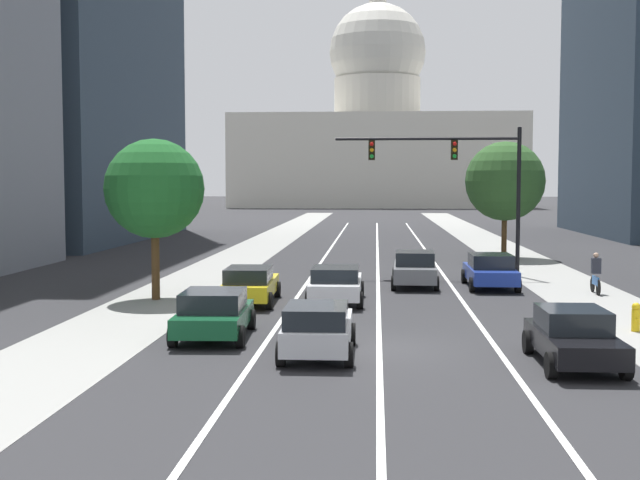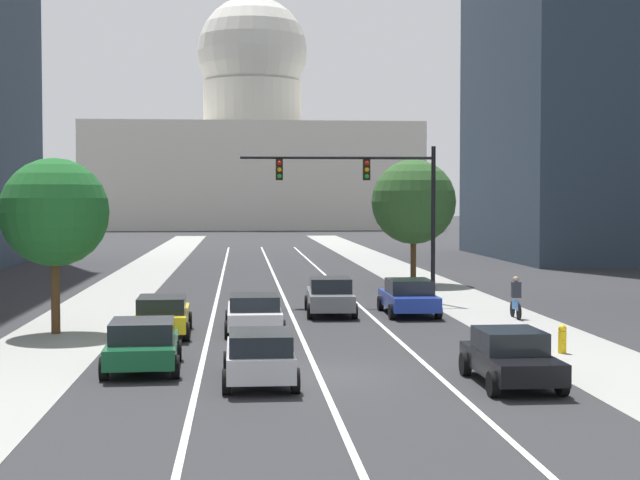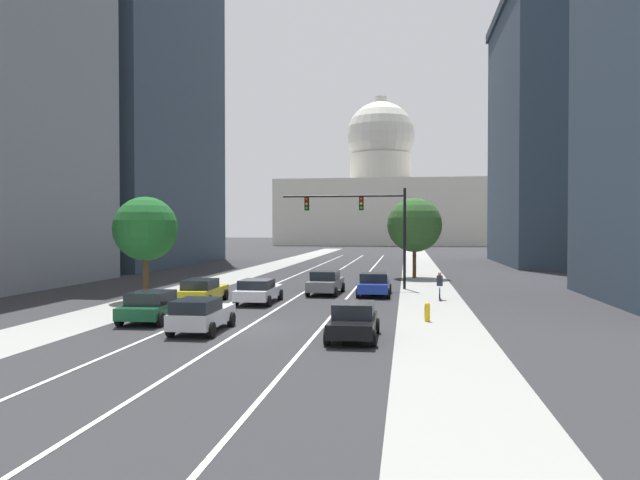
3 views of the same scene
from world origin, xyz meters
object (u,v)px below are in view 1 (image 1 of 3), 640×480
car_white (336,284)px  car_gray (415,268)px  car_black (573,336)px  cyclist (596,274)px  car_blue (490,270)px  car_silver (318,328)px  car_yellow (250,284)px  fire_hydrant (636,317)px  traffic_signal_mast (461,169)px  car_green (214,313)px  street_tree_near_left (154,189)px  street_tree_far_right (505,181)px  capitol_building (377,136)px

car_white → car_gray: 6.23m
car_black → cyclist: bearing=-17.2°
car_white → cyclist: size_ratio=2.76×
car_blue → car_silver: car_blue is taller
car_yellow → car_silver: size_ratio=1.15×
car_gray → fire_hydrant: bearing=-147.5°
traffic_signal_mast → cyclist: (4.95, -6.15, -4.39)m
car_blue → car_green: bearing=141.6°
car_silver → car_black: bearing=-95.2°
traffic_signal_mast → street_tree_near_left: (-12.77, -9.03, -0.89)m
car_black → fire_hydrant: (3.05, 4.90, -0.28)m
car_silver → street_tree_far_right: 30.53m
car_white → car_green: (-3.26, -7.43, 0.01)m
car_yellow → car_green: 6.97m
traffic_signal_mast → car_gray: bearing=-120.7°
capitol_building → fire_hydrant: bearing=-86.5°
street_tree_far_right → fire_hydrant: bearing=-89.3°
car_white → car_blue: (6.52, 4.90, 0.03)m
car_white → car_blue: car_blue is taller
car_silver → street_tree_far_right: street_tree_far_right is taller
car_gray → street_tree_near_left: bearing=117.8°
car_white → car_silver: bearing=179.8°
street_tree_near_left → car_silver: bearing=-55.0°
traffic_signal_mast → car_white: bearing=-121.1°
cyclist → traffic_signal_mast: bearing=40.6°
car_white → cyclist: cyclist is taller
fire_hydrant → cyclist: bearing=83.2°
car_yellow → car_silver: 9.91m
capitol_building → cyclist: (8.98, -120.83, -12.26)m
car_yellow → traffic_signal_mast: size_ratio=0.53×
car_black → car_blue: (0.00, 15.27, 0.03)m
car_white → fire_hydrant: bearing=-120.0°
capitol_building → car_blue: size_ratio=11.34×
car_silver → capitol_building: bearing=-1.0°
car_green → car_black: bearing=-109.1°
car_black → traffic_signal_mast: size_ratio=0.47×
car_black → car_gray: (-3.26, 15.68, 0.06)m
car_silver → car_gray: bearing=-12.4°
street_tree_far_right → cyclist: bearing=-85.1°
car_silver → street_tree_far_right: bearing=-18.1°
capitol_building → traffic_signal_mast: 115.03m
car_white → street_tree_near_left: (-7.12, 0.34, 3.62)m
car_blue → cyclist: (4.09, -1.68, 0.08)m
fire_hydrant → cyclist: cyclist is taller
capitol_building → cyclist: 121.78m
car_white → street_tree_near_left: size_ratio=0.75×
car_yellow → fire_hydrant: size_ratio=5.26×
capitol_building → car_blue: bearing=-87.7°
car_silver → traffic_signal_mast: (5.66, 19.17, 4.47)m
car_yellow → street_tree_far_right: (12.52, 19.47, 3.92)m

